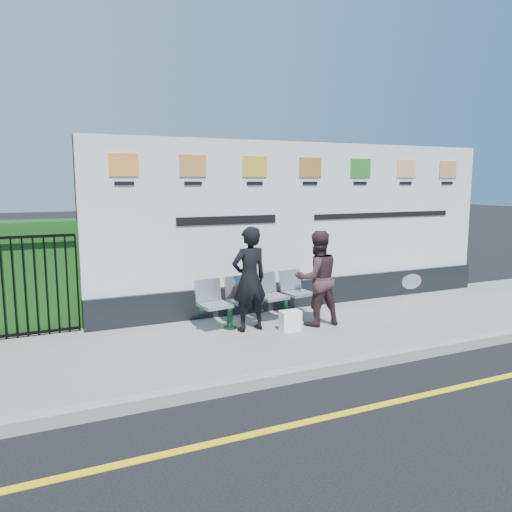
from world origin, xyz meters
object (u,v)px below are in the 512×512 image
at_px(billboard, 307,236).
at_px(woman_left, 249,279).
at_px(woman_right, 317,278).
at_px(bench, 258,310).

bearing_deg(billboard, woman_left, -147.03).
bearing_deg(billboard, woman_right, -112.97).
bearing_deg(woman_right, woman_left, -4.22).
bearing_deg(bench, billboard, 22.82).
xyz_separation_m(bench, woman_right, (0.83, -0.44, 0.55)).
height_order(billboard, woman_left, billboard).
bearing_deg(bench, woman_left, -142.74).
distance_m(billboard, woman_left, 2.01).
xyz_separation_m(billboard, woman_right, (-0.52, -1.23, -0.53)).
bearing_deg(woman_right, billboard, -108.73).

